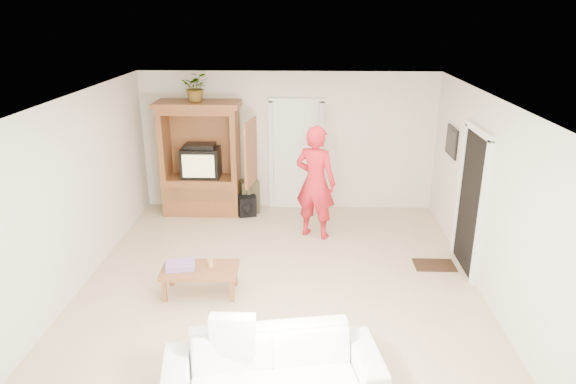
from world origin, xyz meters
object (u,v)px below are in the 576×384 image
coffee_table (200,271)px  man (315,182)px  armoire (203,166)px  sofa (273,369)px

coffee_table → man: bearing=49.2°
armoire → coffee_table: 3.08m
armoire → sofa: size_ratio=0.99×
man → sofa: 3.95m
armoire → man: (2.08, -1.03, 0.05)m
armoire → coffee_table: bearing=-80.1°
armoire → man: armoire is taller
armoire → coffee_table: (0.52, -2.98, -0.58)m
man → coffee_table: bearing=74.7°
coffee_table → sofa: bearing=-62.1°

